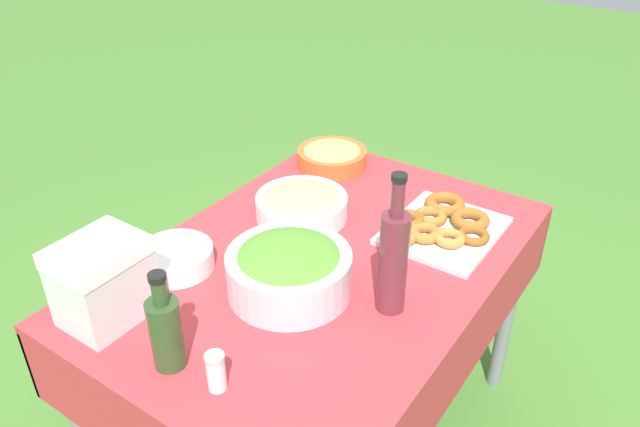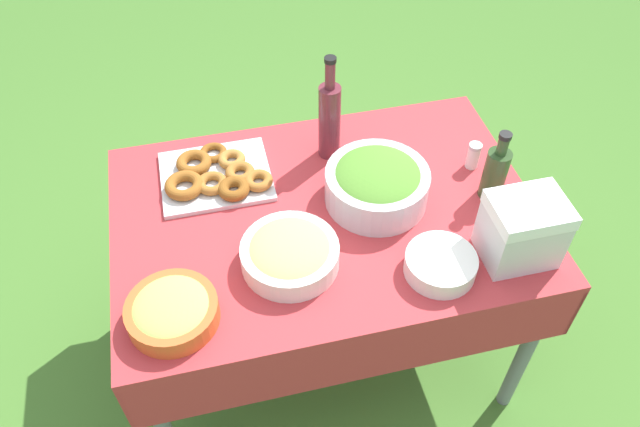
{
  "view_description": "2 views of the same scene",
  "coord_description": "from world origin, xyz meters",
  "px_view_note": "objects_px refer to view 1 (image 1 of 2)",
  "views": [
    {
      "loc": [
        -1.18,
        -0.81,
        1.79
      ],
      "look_at": [
        0.05,
        0.04,
        0.88
      ],
      "focal_mm": 35.0,
      "sensor_mm": 36.0,
      "label": 1
    },
    {
      "loc": [
        0.32,
        1.27,
        2.19
      ],
      "look_at": [
        0.03,
        0.06,
        0.84
      ],
      "focal_mm": 35.0,
      "sensor_mm": 36.0,
      "label": 2
    }
  ],
  "objects_px": {
    "olive_oil_bottle": "(166,330)",
    "fruit_bowl": "(332,156)",
    "salad_bowl": "(289,269)",
    "cooler_box": "(103,281)",
    "donut_platter": "(441,225)",
    "plate_stack": "(176,258)",
    "pasta_bowl": "(302,204)",
    "wine_bottle": "(393,259)"
  },
  "relations": [
    {
      "from": "wine_bottle",
      "to": "fruit_bowl",
      "type": "bearing_deg",
      "value": 44.24
    },
    {
      "from": "pasta_bowl",
      "to": "donut_platter",
      "type": "relative_size",
      "value": 0.78
    },
    {
      "from": "pasta_bowl",
      "to": "cooler_box",
      "type": "relative_size",
      "value": 1.34
    },
    {
      "from": "wine_bottle",
      "to": "olive_oil_bottle",
      "type": "bearing_deg",
      "value": 145.42
    },
    {
      "from": "wine_bottle",
      "to": "cooler_box",
      "type": "xyz_separation_m",
      "value": [
        -0.42,
        0.55,
        -0.04
      ]
    },
    {
      "from": "donut_platter",
      "to": "olive_oil_bottle",
      "type": "relative_size",
      "value": 1.46
    },
    {
      "from": "donut_platter",
      "to": "plate_stack",
      "type": "relative_size",
      "value": 1.78
    },
    {
      "from": "pasta_bowl",
      "to": "plate_stack",
      "type": "height_order",
      "value": "pasta_bowl"
    },
    {
      "from": "salad_bowl",
      "to": "cooler_box",
      "type": "distance_m",
      "value": 0.45
    },
    {
      "from": "plate_stack",
      "to": "olive_oil_bottle",
      "type": "xyz_separation_m",
      "value": [
        -0.27,
        -0.25,
        0.07
      ]
    },
    {
      "from": "donut_platter",
      "to": "wine_bottle",
      "type": "bearing_deg",
      "value": -173.41
    },
    {
      "from": "pasta_bowl",
      "to": "cooler_box",
      "type": "height_order",
      "value": "cooler_box"
    },
    {
      "from": "salad_bowl",
      "to": "wine_bottle",
      "type": "bearing_deg",
      "value": -69.94
    },
    {
      "from": "pasta_bowl",
      "to": "fruit_bowl",
      "type": "height_order",
      "value": "pasta_bowl"
    },
    {
      "from": "plate_stack",
      "to": "wine_bottle",
      "type": "height_order",
      "value": "wine_bottle"
    },
    {
      "from": "salad_bowl",
      "to": "fruit_bowl",
      "type": "relative_size",
      "value": 1.31
    },
    {
      "from": "salad_bowl",
      "to": "pasta_bowl",
      "type": "distance_m",
      "value": 0.37
    },
    {
      "from": "cooler_box",
      "to": "olive_oil_bottle",
      "type": "bearing_deg",
      "value": -96.94
    },
    {
      "from": "wine_bottle",
      "to": "pasta_bowl",
      "type": "bearing_deg",
      "value": 62.81
    },
    {
      "from": "plate_stack",
      "to": "cooler_box",
      "type": "relative_size",
      "value": 0.97
    },
    {
      "from": "fruit_bowl",
      "to": "cooler_box",
      "type": "height_order",
      "value": "cooler_box"
    },
    {
      "from": "donut_platter",
      "to": "olive_oil_bottle",
      "type": "xyz_separation_m",
      "value": [
        -0.84,
        0.26,
        0.07
      ]
    },
    {
      "from": "salad_bowl",
      "to": "olive_oil_bottle",
      "type": "height_order",
      "value": "olive_oil_bottle"
    },
    {
      "from": "plate_stack",
      "to": "olive_oil_bottle",
      "type": "relative_size",
      "value": 0.82
    },
    {
      "from": "salad_bowl",
      "to": "olive_oil_bottle",
      "type": "bearing_deg",
      "value": 170.05
    },
    {
      "from": "olive_oil_bottle",
      "to": "fruit_bowl",
      "type": "relative_size",
      "value": 1.01
    },
    {
      "from": "plate_stack",
      "to": "fruit_bowl",
      "type": "relative_size",
      "value": 0.83
    },
    {
      "from": "olive_oil_bottle",
      "to": "fruit_bowl",
      "type": "height_order",
      "value": "olive_oil_bottle"
    },
    {
      "from": "pasta_bowl",
      "to": "wine_bottle",
      "type": "bearing_deg",
      "value": -117.19
    },
    {
      "from": "pasta_bowl",
      "to": "olive_oil_bottle",
      "type": "xyz_separation_m",
      "value": [
        -0.67,
        -0.13,
        0.05
      ]
    },
    {
      "from": "olive_oil_bottle",
      "to": "cooler_box",
      "type": "bearing_deg",
      "value": 83.06
    },
    {
      "from": "plate_stack",
      "to": "olive_oil_bottle",
      "type": "height_order",
      "value": "olive_oil_bottle"
    },
    {
      "from": "fruit_bowl",
      "to": "cooler_box",
      "type": "relative_size",
      "value": 1.17
    },
    {
      "from": "pasta_bowl",
      "to": "donut_platter",
      "type": "height_order",
      "value": "pasta_bowl"
    },
    {
      "from": "cooler_box",
      "to": "plate_stack",
      "type": "bearing_deg",
      "value": 2.27
    },
    {
      "from": "cooler_box",
      "to": "donut_platter",
      "type": "bearing_deg",
      "value": -32.14
    },
    {
      "from": "olive_oil_bottle",
      "to": "pasta_bowl",
      "type": "bearing_deg",
      "value": 10.59
    },
    {
      "from": "salad_bowl",
      "to": "donut_platter",
      "type": "distance_m",
      "value": 0.52
    },
    {
      "from": "salad_bowl",
      "to": "plate_stack",
      "type": "height_order",
      "value": "salad_bowl"
    },
    {
      "from": "pasta_bowl",
      "to": "wine_bottle",
      "type": "height_order",
      "value": "wine_bottle"
    },
    {
      "from": "pasta_bowl",
      "to": "plate_stack",
      "type": "relative_size",
      "value": 1.38
    },
    {
      "from": "donut_platter",
      "to": "plate_stack",
      "type": "xyz_separation_m",
      "value": [
        -0.57,
        0.52,
        0.01
      ]
    }
  ]
}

